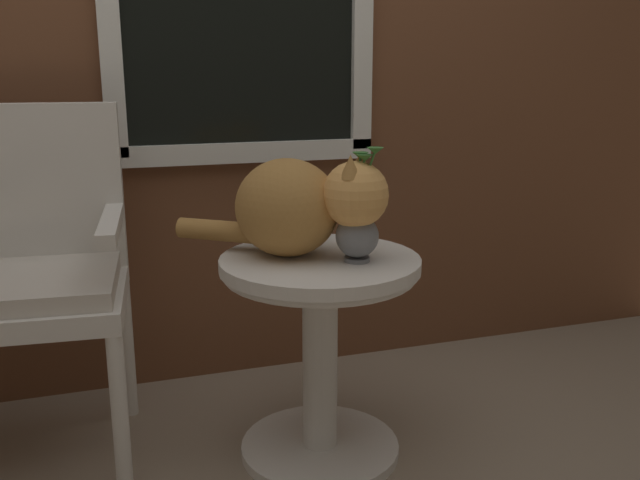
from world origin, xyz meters
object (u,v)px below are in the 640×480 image
at_px(cat, 299,205).
at_px(pewter_vase_with_ivy, 358,228).
at_px(wicker_side_table, 320,325).
at_px(wicker_chair, 26,262).

relative_size(cat, pewter_vase_with_ivy, 1.72).
height_order(wicker_side_table, pewter_vase_with_ivy, pewter_vase_with_ivy).
bearing_deg(pewter_vase_with_ivy, wicker_side_table, 141.22).
bearing_deg(pewter_vase_with_ivy, wicker_chair, 157.68).
relative_size(wicker_side_table, wicker_chair, 0.59).
distance_m(wicker_side_table, pewter_vase_with_ivy, 0.31).
xyz_separation_m(wicker_chair, cat, (0.73, -0.26, 0.17)).
bearing_deg(wicker_side_table, cat, 148.02).
xyz_separation_m(wicker_side_table, pewter_vase_with_ivy, (0.08, -0.07, 0.29)).
bearing_deg(wicker_chair, pewter_vase_with_ivy, -22.32).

